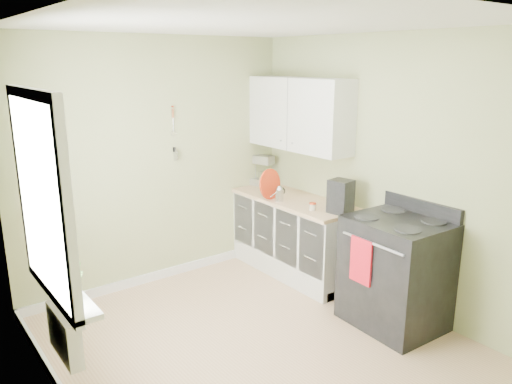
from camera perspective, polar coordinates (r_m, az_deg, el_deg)
floor at (r=4.61m, az=0.18°, el=-17.26°), size 3.20×3.60×0.02m
ceiling at (r=3.91m, az=0.22°, el=18.83°), size 3.20×3.60×0.02m
wall_back at (r=5.56m, az=-11.22°, el=3.29°), size 3.20×0.02×2.70m
wall_left at (r=3.37m, az=-22.20°, el=-5.15°), size 0.02×3.60×2.70m
wall_right at (r=5.16m, az=14.57°, el=2.20°), size 0.02×3.60×2.70m
base_cabinets at (r=5.85m, az=4.38°, el=-5.19°), size 0.60×1.60×0.87m
countertop at (r=5.71m, az=4.40°, el=-0.92°), size 0.64×1.60×0.04m
upper_cabinets at (r=5.69m, az=4.95°, el=8.88°), size 0.35×1.40×0.80m
window at (r=3.60m, az=-23.38°, el=-0.70°), size 0.06×1.14×1.44m
window_sill at (r=3.84m, az=-21.28°, el=-10.20°), size 0.18×1.14×0.04m
radiator at (r=3.93m, az=-21.03°, el=-14.93°), size 0.12×0.50×0.35m
wall_utensils at (r=5.58m, az=-9.34°, el=5.67°), size 0.02×0.14×0.58m
stove at (r=4.89m, az=15.73°, el=-8.75°), size 0.79×0.88×1.17m
stand_mixer at (r=6.27m, az=0.59°, el=2.44°), size 0.29×0.38×0.42m
kettle at (r=5.56m, az=2.65°, el=-0.17°), size 0.17×0.10×0.17m
coffee_maker at (r=5.18m, az=9.63°, el=-0.61°), size 0.23×0.25×0.35m
red_tray at (r=5.62m, az=1.62°, el=0.92°), size 0.35×0.13×0.35m
jar at (r=5.26m, az=6.48°, el=-1.65°), size 0.07×0.07×0.08m
plant_a at (r=3.54m, az=-20.14°, el=-9.32°), size 0.18×0.15×0.29m
plant_b at (r=3.74m, az=-21.24°, el=-7.84°), size 0.18×0.20×0.32m
plant_c at (r=4.17m, az=-23.07°, el=-5.85°), size 0.24×0.24×0.30m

